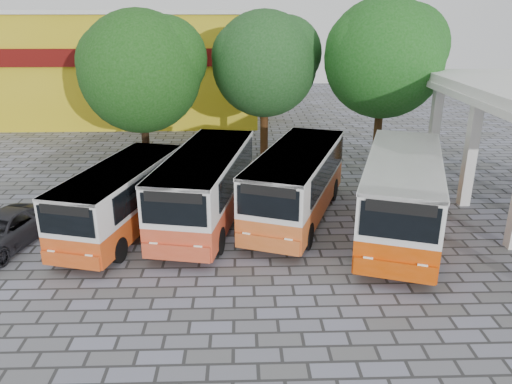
{
  "coord_description": "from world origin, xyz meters",
  "views": [
    {
      "loc": [
        -2.25,
        -14.65,
        8.42
      ],
      "look_at": [
        -1.66,
        4.03,
        1.5
      ],
      "focal_mm": 35.0,
      "sensor_mm": 36.0,
      "label": 1
    }
  ],
  "objects_px": {
    "bus_far_left": "(122,195)",
    "bus_far_right": "(402,191)",
    "bus_centre_right": "(297,180)",
    "parked_car": "(1,232)",
    "bus_centre_left": "(206,183)"
  },
  "relations": [
    {
      "from": "bus_far_left",
      "to": "bus_far_right",
      "type": "height_order",
      "value": "bus_far_right"
    },
    {
      "from": "bus_far_left",
      "to": "bus_far_right",
      "type": "bearing_deg",
      "value": 11.52
    },
    {
      "from": "bus_centre_right",
      "to": "bus_far_right",
      "type": "distance_m",
      "value": 4.23
    },
    {
      "from": "bus_far_left",
      "to": "parked_car",
      "type": "height_order",
      "value": "bus_far_left"
    },
    {
      "from": "bus_centre_left",
      "to": "bus_centre_right",
      "type": "relative_size",
      "value": 0.99
    },
    {
      "from": "bus_centre_left",
      "to": "bus_far_left",
      "type": "bearing_deg",
      "value": -155.61
    },
    {
      "from": "bus_far_right",
      "to": "bus_far_left",
      "type": "bearing_deg",
      "value": -164.64
    },
    {
      "from": "bus_far_right",
      "to": "parked_car",
      "type": "height_order",
      "value": "bus_far_right"
    },
    {
      "from": "bus_far_right",
      "to": "bus_centre_left",
      "type": "bearing_deg",
      "value": -171.88
    },
    {
      "from": "bus_centre_left",
      "to": "bus_far_right",
      "type": "distance_m",
      "value": 7.71
    },
    {
      "from": "bus_far_left",
      "to": "parked_car",
      "type": "distance_m",
      "value": 4.52
    },
    {
      "from": "bus_far_left",
      "to": "bus_centre_left",
      "type": "distance_m",
      "value": 3.34
    },
    {
      "from": "bus_far_left",
      "to": "parked_car",
      "type": "xyz_separation_m",
      "value": [
        -4.24,
        -1.28,
        -0.9
      ]
    },
    {
      "from": "bus_far_left",
      "to": "bus_centre_right",
      "type": "distance_m",
      "value": 7.07
    },
    {
      "from": "bus_far_left",
      "to": "bus_centre_left",
      "type": "relative_size",
      "value": 0.9
    }
  ]
}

